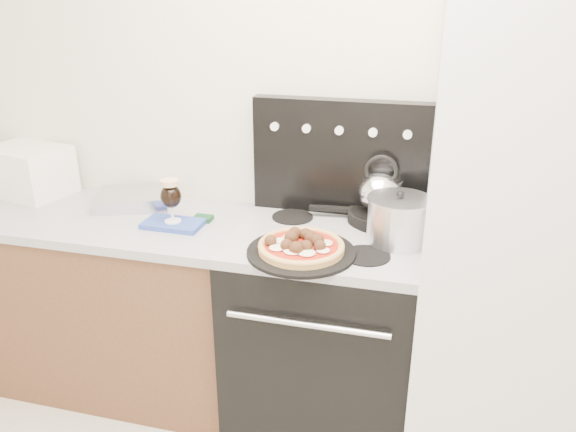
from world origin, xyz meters
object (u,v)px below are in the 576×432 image
(toaster_oven, at_px, (29,171))
(pizza_pan, at_px, (301,252))
(skillet, at_px, (378,216))
(stove_body, at_px, (324,335))
(stock_pot, at_px, (398,221))
(base_cabinet, at_px, (103,301))
(fridge, at_px, (511,250))
(beer_glass, at_px, (171,201))
(pizza, at_px, (301,245))
(oven_mitt, at_px, (173,224))
(tea_kettle, at_px, (380,188))

(toaster_oven, bearing_deg, pizza_pan, -1.40)
(pizza_pan, height_order, skillet, skillet)
(stove_body, height_order, stock_pot, stock_pot)
(base_cabinet, xyz_separation_m, stove_body, (1.10, -0.02, 0.01))
(fridge, bearing_deg, pizza_pan, -167.89)
(fridge, bearing_deg, base_cabinet, 178.41)
(base_cabinet, height_order, skillet, skillet)
(beer_glass, distance_m, pizza, 0.63)
(pizza_pan, bearing_deg, oven_mitt, 164.98)
(base_cabinet, distance_m, skillet, 1.40)
(fridge, distance_m, tea_kettle, 0.57)
(skillet, bearing_deg, stock_pot, -63.62)
(toaster_oven, bearing_deg, skillet, 13.35)
(stock_pot, bearing_deg, toaster_oven, 174.55)
(stove_body, xyz_separation_m, beer_glass, (-0.66, -0.03, 0.58))
(stove_body, distance_m, toaster_oven, 1.64)
(base_cabinet, relative_size, skillet, 5.50)
(beer_glass, bearing_deg, fridge, 0.06)
(base_cabinet, height_order, stock_pot, stock_pot)
(skillet, bearing_deg, beer_glass, -165.22)
(stock_pot, bearing_deg, pizza_pan, -149.95)
(stove_body, relative_size, tea_kettle, 4.23)
(toaster_oven, xyz_separation_m, tea_kettle, (1.71, 0.02, 0.05))
(base_cabinet, xyz_separation_m, pizza, (1.04, -0.21, 0.53))
(pizza, bearing_deg, stove_body, 71.86)
(fridge, relative_size, pizza_pan, 4.60)
(tea_kettle, bearing_deg, oven_mitt, -157.87)
(pizza_pan, relative_size, pizza, 1.27)
(beer_glass, relative_size, tea_kettle, 0.93)
(stove_body, height_order, oven_mitt, oven_mitt)
(stove_body, bearing_deg, beer_glass, -177.72)
(oven_mitt, xyz_separation_m, beer_glass, (0.00, 0.00, 0.11))
(fridge, relative_size, pizza, 5.84)
(base_cabinet, xyz_separation_m, stock_pot, (1.39, -0.02, 0.58))
(pizza, xyz_separation_m, skillet, (0.25, 0.39, -0.01))
(pizza_pan, distance_m, tea_kettle, 0.48)
(beer_glass, xyz_separation_m, pizza, (0.60, -0.16, -0.06))
(stove_body, relative_size, beer_glass, 4.57)
(pizza, bearing_deg, oven_mitt, 164.98)
(skillet, height_order, tea_kettle, tea_kettle)
(beer_glass, bearing_deg, oven_mitt, 0.00)
(pizza, bearing_deg, fridge, 12.11)
(pizza, height_order, skillet, pizza)
(skillet, bearing_deg, base_cabinet, -172.36)
(pizza_pan, bearing_deg, beer_glass, 164.98)
(base_cabinet, bearing_deg, stock_pot, -0.64)
(base_cabinet, xyz_separation_m, fridge, (1.80, -0.05, 0.52))
(base_cabinet, relative_size, stove_body, 1.65)
(base_cabinet, distance_m, toaster_oven, 0.74)
(toaster_oven, xyz_separation_m, skillet, (1.71, 0.02, -0.07))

